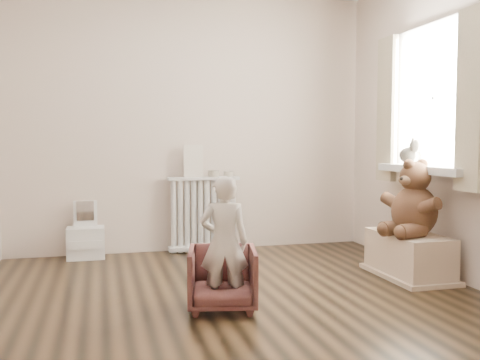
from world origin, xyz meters
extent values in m
cube|color=black|center=(0.00, 0.00, 0.00)|extent=(3.60, 3.60, 0.01)
cube|color=beige|center=(0.00, 1.80, 1.30)|extent=(3.60, 0.02, 2.60)
cube|color=beige|center=(0.00, -1.80, 1.30)|extent=(3.60, 0.02, 2.60)
cube|color=beige|center=(1.80, 0.00, 1.30)|extent=(0.02, 3.60, 2.60)
cube|color=white|center=(1.76, 0.30, 1.45)|extent=(0.03, 0.90, 1.10)
cube|color=silver|center=(1.67, 0.30, 0.87)|extent=(0.22, 1.10, 0.06)
cube|color=#C2B694|center=(1.65, -0.27, 1.39)|extent=(0.06, 0.26, 1.30)
cube|color=#C2B694|center=(1.65, 0.87, 1.39)|extent=(0.06, 0.26, 1.30)
cube|color=silver|center=(0.10, 1.68, 0.39)|extent=(0.71, 0.13, 0.75)
cube|color=beige|center=(0.00, 1.68, 0.91)|extent=(0.19, 0.02, 0.32)
cylinder|color=#A59E8C|center=(0.20, 1.68, 0.78)|extent=(0.11, 0.11, 0.06)
cylinder|color=#A59E8C|center=(0.35, 1.68, 0.78)|extent=(0.10, 0.10, 0.05)
cube|color=silver|center=(-1.04, 1.65, 0.28)|extent=(0.34, 0.25, 0.54)
imported|color=#512926|center=(-0.14, -0.18, 0.21)|extent=(0.52, 0.53, 0.41)
imported|color=beige|center=(-0.14, -0.23, 0.45)|extent=(0.35, 0.27, 0.86)
cube|color=beige|center=(1.52, 0.26, 0.20)|extent=(0.40, 0.75, 0.35)
camera|label=1|loc=(-0.90, -3.53, 1.09)|focal=40.00mm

